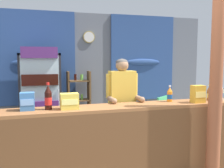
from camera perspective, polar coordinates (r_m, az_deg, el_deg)
name	(u,v)px	position (r m, az deg, el deg)	size (l,w,h in m)	color
ground_plane	(114,159)	(4.22, 0.47, -16.66)	(7.39, 7.39, 0.00)	gray
back_wall_curtained	(91,71)	(5.61, -4.82, 3.01)	(5.37, 0.22, 2.59)	slate
stall_counter	(129,136)	(3.36, 3.91, -11.80)	(3.67, 0.44, 0.99)	#935B33
timber_post	(216,92)	(3.55, 22.48, -1.77)	(0.20, 0.18, 2.45)	#995133
drink_fridge	(40,91)	(4.98, -15.98, -1.46)	(0.75, 0.67, 1.82)	#232328
bottle_shelf_rack	(79,102)	(5.33, -7.55, -4.09)	(0.48, 0.28, 1.35)	brown
plastic_lawn_chair	(157,114)	(5.22, 10.19, -6.67)	(0.61, 0.61, 0.86)	#4CC675
shopkeeper	(122,99)	(3.76, 2.32, -3.40)	(0.49, 0.42, 1.61)	#28282D
soda_bottle_cola	(48,98)	(3.16, -14.31, -3.11)	(0.09, 0.09, 0.33)	black
soda_bottle_water	(221,93)	(4.09, 23.62, -1.93)	(0.06, 0.06, 0.25)	silver
soda_bottle_orange_soda	(170,95)	(3.71, 13.00, -2.40)	(0.08, 0.08, 0.23)	orange
soda_bottle_iced_tea	(209,94)	(3.99, 21.23, -2.07)	(0.07, 0.07, 0.24)	brown
snack_box_choco_powder	(198,94)	(3.74, 18.96, -2.17)	(0.18, 0.13, 0.24)	gold
snack_box_biscuit	(27,101)	(3.19, -18.70, -3.76)	(0.17, 0.14, 0.22)	#3D75B7
snack_box_instant_noodle	(69,101)	(3.14, -9.68, -3.87)	(0.22, 0.14, 0.20)	#EAD14C
banana_bunch	(224,94)	(4.33, 24.14, -2.12)	(0.27, 0.07, 0.16)	#B7C647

